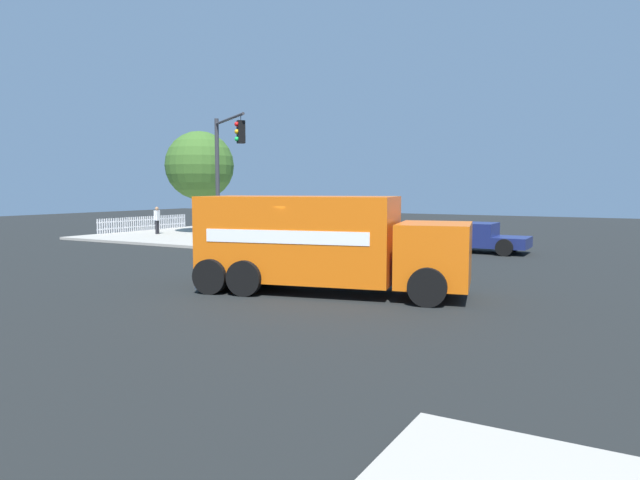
% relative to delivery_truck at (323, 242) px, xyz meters
% --- Properties ---
extents(ground_plane, '(100.00, 100.00, 0.00)m').
position_rel_delivery_truck_xyz_m(ground_plane, '(0.17, -1.68, -1.44)').
color(ground_plane, black).
extents(sidewalk_corner_near, '(12.70, 12.70, 0.14)m').
position_rel_delivery_truck_xyz_m(sidewalk_corner_near, '(-13.44, -15.30, -1.37)').
color(sidewalk_corner_near, '#9E998E').
rests_on(sidewalk_corner_near, ground).
extents(delivery_truck, '(4.27, 7.97, 2.76)m').
position_rel_delivery_truck_xyz_m(delivery_truck, '(0.00, 0.00, 0.00)').
color(delivery_truck, orange).
rests_on(delivery_truck, ground).
extents(traffic_light_primary, '(2.57, 3.57, 6.19)m').
position_rel_delivery_truck_xyz_m(traffic_light_primary, '(-6.70, -8.98, 2.76)').
color(traffic_light_primary, '#38383D').
rests_on(traffic_light_primary, sidewalk_corner_near).
extents(pickup_navy, '(2.26, 5.21, 1.38)m').
position_rel_delivery_truck_xyz_m(pickup_navy, '(-12.50, 1.08, -0.72)').
color(pickup_navy, navy).
rests_on(pickup_navy, ground).
extents(pedestrian_near_corner, '(0.52, 0.28, 1.70)m').
position_rel_delivery_truck_xyz_m(pedestrian_near_corner, '(-11.58, -18.35, -0.33)').
color(pedestrian_near_corner, black).
rests_on(pedestrian_near_corner, sidewalk_corner_near).
extents(pedestrian_crossing, '(0.34, 0.49, 1.79)m').
position_rel_delivery_truck_xyz_m(pedestrian_crossing, '(-13.77, -15.69, -0.27)').
color(pedestrian_crossing, black).
rests_on(pedestrian_crossing, sidewalk_corner_near).
extents(picket_fence_run, '(7.84, 0.05, 0.95)m').
position_rel_delivery_truck_xyz_m(picket_fence_run, '(-13.44, -21.40, -0.82)').
color(picket_fence_run, silver).
rests_on(picket_fence_run, sidewalk_corner_near).
extents(shade_tree_near, '(4.36, 4.36, 6.49)m').
position_rel_delivery_truck_xyz_m(shade_tree_near, '(-13.87, -16.80, 2.99)').
color(shade_tree_near, brown).
rests_on(shade_tree_near, sidewalk_corner_near).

